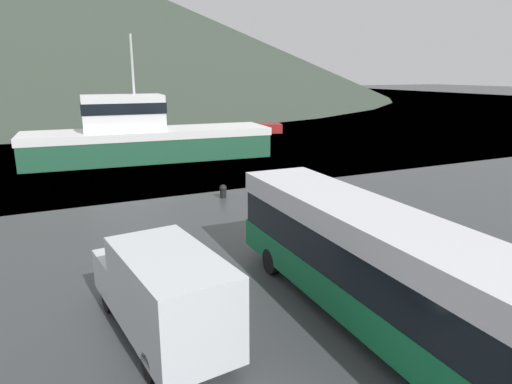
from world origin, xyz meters
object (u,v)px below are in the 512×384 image
(tour_bus, at_px, (384,269))
(small_boat, at_px, (249,129))
(delivery_van, at_px, (163,291))
(fishing_boat, at_px, (145,136))
(storage_bin, at_px, (441,253))

(tour_bus, xyz_separation_m, small_boat, (14.05, 39.20, -1.32))
(tour_bus, relative_size, delivery_van, 2.12)
(fishing_boat, height_order, small_boat, fishing_boat)
(tour_bus, relative_size, storage_bin, 9.86)
(fishing_boat, bearing_deg, storage_bin, 15.46)
(delivery_van, height_order, storage_bin, delivery_van)
(delivery_van, distance_m, storage_bin, 9.96)
(storage_bin, bearing_deg, tour_bus, -154.01)
(delivery_van, height_order, small_boat, delivery_van)
(fishing_boat, xyz_separation_m, small_boat, (14.27, 11.33, -1.40))
(fishing_boat, relative_size, small_boat, 2.48)
(tour_bus, relative_size, small_boat, 1.66)
(delivery_van, xyz_separation_m, fishing_boat, (5.11, 25.61, 0.58))
(tour_bus, distance_m, small_boat, 41.66)
(tour_bus, distance_m, delivery_van, 5.81)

